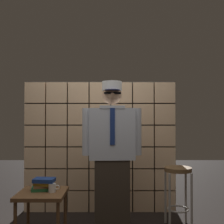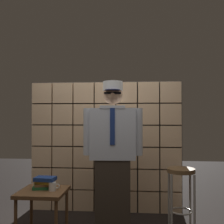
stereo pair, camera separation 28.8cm
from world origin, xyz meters
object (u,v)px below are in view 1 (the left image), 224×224
at_px(side_table, 43,198).
at_px(coffee_mug, 53,188).
at_px(standing_person, 113,153).
at_px(book_stack, 44,184).
at_px(bar_stool, 179,182).

relative_size(side_table, coffee_mug, 4.30).
relative_size(standing_person, book_stack, 6.52).
xyz_separation_m(side_table, coffee_mug, (0.12, -0.01, 0.12)).
bearing_deg(coffee_mug, side_table, 172.96).
bearing_deg(bar_stool, side_table, -166.17).
bearing_deg(coffee_mug, standing_person, 21.80).
bearing_deg(book_stack, standing_person, 14.19).
xyz_separation_m(book_stack, coffee_mug, (0.11, -0.07, -0.02)).
distance_m(book_stack, coffee_mug, 0.14).
xyz_separation_m(standing_person, side_table, (-0.78, -0.25, -0.47)).
bearing_deg(book_stack, side_table, -93.04).
bearing_deg(bar_stool, coffee_mug, -164.60).
bearing_deg(standing_person, bar_stool, 7.40).
bearing_deg(book_stack, coffee_mug, -30.61).
distance_m(standing_person, side_table, 0.94).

